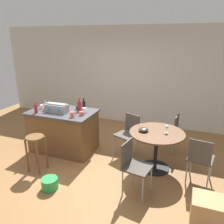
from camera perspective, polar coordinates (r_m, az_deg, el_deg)
ground_plane at (r=4.56m, az=-6.34°, el=-13.34°), size 8.80×8.80×0.00m
back_wall at (r=6.42m, az=4.13°, el=9.04°), size 8.00×0.10×2.70m
kitchen_island at (r=5.05m, az=-12.12°, el=-4.59°), size 1.40×0.86×0.90m
wooden_stool at (r=4.40m, az=-18.67°, el=-8.18°), size 0.32×0.32×0.69m
dining_table at (r=4.26m, az=11.15°, el=-7.18°), size 1.00×1.00×0.75m
folding_chair_near at (r=3.62m, az=5.43°, el=-12.84°), size 0.46×0.46×0.87m
folding_chair_far at (r=4.08m, az=21.37°, el=-10.61°), size 0.46×0.46×0.85m
folding_chair_left at (r=5.00m, az=14.48°, el=-4.47°), size 0.44×0.44×0.85m
folding_chair_right at (r=4.72m, az=4.20°, el=-5.00°), size 0.52×0.52×0.87m
toolbox at (r=4.85m, az=-13.79°, el=1.02°), size 0.48×0.21×0.19m
bottle_0 at (r=4.90m, az=-18.66°, el=0.81°), size 0.07×0.07×0.24m
bottle_1 at (r=4.81m, az=-8.23°, el=1.51°), size 0.08×0.08×0.28m
bottle_2 at (r=5.05m, az=-16.40°, el=1.40°), size 0.07×0.07×0.21m
bottle_3 at (r=4.94m, az=-7.11°, el=1.82°), size 0.07×0.07×0.24m
cup_0 at (r=4.70m, az=-6.92°, el=0.46°), size 0.11×0.08×0.11m
cup_1 at (r=4.55m, az=-7.70°, el=-0.34°), size 0.12×0.09×0.08m
cup_2 at (r=4.95m, az=-8.70°, el=1.15°), size 0.11×0.07×0.08m
cup_3 at (r=5.18m, az=-17.31°, el=1.29°), size 0.11×0.07×0.08m
cup_4 at (r=4.47m, az=-10.01°, el=-0.63°), size 0.12×0.08×0.11m
wine_glass at (r=4.16m, az=13.68°, el=-3.74°), size 0.07×0.07×0.14m
serving_bowl at (r=4.17m, az=7.97°, el=-4.41°), size 0.18×0.18×0.07m
cardboard_box at (r=3.48m, az=23.80°, el=-22.27°), size 0.52×0.38×0.41m
plastic_bucket at (r=4.03m, az=-15.45°, el=-17.02°), size 0.27×0.27×0.19m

